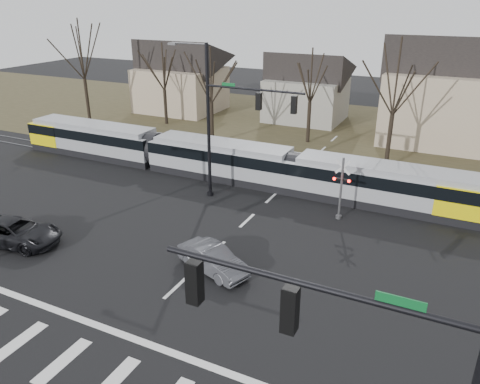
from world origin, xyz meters
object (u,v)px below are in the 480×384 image
at_px(tram, 220,158).
at_px(sedan, 213,259).
at_px(rail_crossing_signal, 341,190).
at_px(suv, 15,232).

height_order(tram, sedan, tram).
relative_size(tram, rail_crossing_signal, 9.25).
bearing_deg(tram, sedan, -63.33).
height_order(sedan, suv, suv).
xyz_separation_m(tram, suv, (-5.30, -14.22, -0.81)).
bearing_deg(rail_crossing_signal, sedan, -115.32).
bearing_deg(rail_crossing_signal, tram, 162.40).
distance_m(sedan, rail_crossing_signal, 9.72).
relative_size(suv, rail_crossing_signal, 1.37).
relative_size(sedan, rail_crossing_signal, 1.08).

